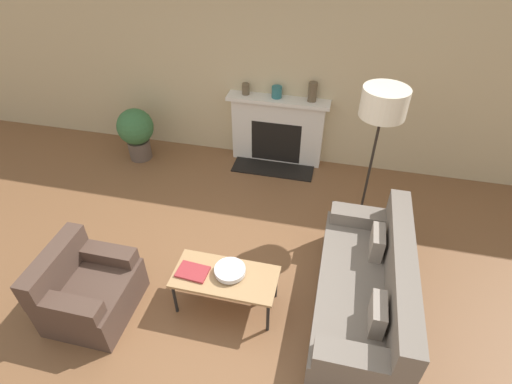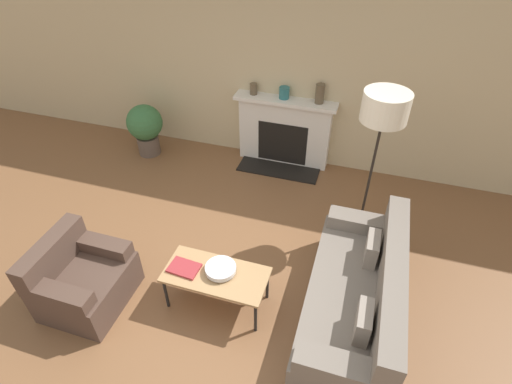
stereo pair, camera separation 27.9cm
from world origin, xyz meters
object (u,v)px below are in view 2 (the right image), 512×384
at_px(armchair_near, 82,280).
at_px(mantel_vase_center_left, 284,93).
at_px(book, 184,268).
at_px(fireplace, 284,132).
at_px(couch, 357,297).
at_px(floor_lamp, 383,117).
at_px(mantel_vase_left, 254,89).
at_px(potted_plant, 145,127).
at_px(coffee_table, 216,276).
at_px(mantel_vase_center_right, 320,94).
at_px(bowl, 221,269).

relative_size(armchair_near, mantel_vase_center_left, 5.19).
bearing_deg(book, fireplace, 87.58).
xyz_separation_m(couch, armchair_near, (-2.66, -0.60, -0.03)).
distance_m(book, floor_lamp, 2.48).
relative_size(book, mantel_vase_center_left, 1.96).
relative_size(mantel_vase_left, potted_plant, 0.19).
distance_m(armchair_near, coffee_table, 1.36).
bearing_deg(mantel_vase_center_left, couch, -60.95).
bearing_deg(floor_lamp, mantel_vase_center_right, 123.69).
distance_m(coffee_table, bowl, 0.10).
bearing_deg(book, mantel_vase_center_right, 78.46).
xyz_separation_m(mantel_vase_center_left, mantel_vase_center_right, (0.49, 0.00, 0.05)).
bearing_deg(mantel_vase_center_right, book, -105.64).
relative_size(couch, book, 6.17).
height_order(book, mantel_vase_center_left, mantel_vase_center_left).
height_order(couch, floor_lamp, floor_lamp).
bearing_deg(couch, bowl, -81.48).
height_order(couch, mantel_vase_center_left, mantel_vase_center_left).
bearing_deg(fireplace, mantel_vase_left, 178.14).
bearing_deg(bowl, potted_plant, 132.93).
xyz_separation_m(fireplace, armchair_near, (-1.30, -3.08, -0.21)).
xyz_separation_m(armchair_near, mantel_vase_center_left, (1.28, 3.09, 0.82)).
height_order(fireplace, armchair_near, fireplace).
bearing_deg(mantel_vase_left, potted_plant, -164.99).
relative_size(fireplace, book, 4.65).
height_order(book, potted_plant, potted_plant).
xyz_separation_m(floor_lamp, mantel_vase_center_left, (-1.31, 1.23, -0.47)).
bearing_deg(coffee_table, armchair_near, -164.64).
relative_size(mantel_vase_center_left, mantel_vase_center_right, 0.60).
xyz_separation_m(mantel_vase_center_right, potted_plant, (-2.53, -0.43, -0.69)).
height_order(armchair_near, floor_lamp, floor_lamp).
height_order(book, floor_lamp, floor_lamp).
height_order(bowl, mantel_vase_left, mantel_vase_left).
distance_m(bowl, mantel_vase_center_left, 2.77).
relative_size(armchair_near, book, 2.65).
bearing_deg(couch, book, -80.77).
height_order(couch, mantel_vase_center_right, mantel_vase_center_right).
bearing_deg(floor_lamp, bowl, -130.26).
bearing_deg(coffee_table, mantel_vase_center_left, 90.71).
xyz_separation_m(mantel_vase_left, mantel_vase_center_left, (0.44, -0.00, 0.00)).
bearing_deg(potted_plant, floor_lamp, -13.50).
distance_m(floor_lamp, mantel_vase_left, 2.19).
xyz_separation_m(fireplace, coffee_table, (0.00, -2.72, -0.10)).
height_order(bowl, mantel_vase_center_left, mantel_vase_center_left).
bearing_deg(floor_lamp, mantel_vase_left, 144.94).
relative_size(couch, potted_plant, 2.38).
distance_m(bowl, potted_plant, 3.09).
xyz_separation_m(coffee_table, mantel_vase_left, (-0.48, 2.73, 0.71)).
xyz_separation_m(coffee_table, bowl, (0.04, 0.04, 0.08)).
relative_size(mantel_vase_center_right, potted_plant, 0.33).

